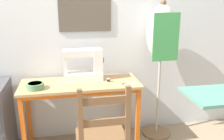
% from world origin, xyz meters
% --- Properties ---
extents(wall_back, '(10.00, 0.07, 2.55)m').
position_xyz_m(wall_back, '(0.00, 0.53, 1.28)').
color(wall_back, silver).
rests_on(wall_back, ground_plane).
extents(sewing_table, '(1.17, 0.46, 0.72)m').
position_xyz_m(sewing_table, '(0.00, 0.22, 0.62)').
color(sewing_table, tan).
rests_on(sewing_table, ground_plane).
extents(sewing_machine, '(0.40, 0.16, 0.34)m').
position_xyz_m(sewing_machine, '(0.06, 0.32, 0.87)').
color(sewing_machine, white).
rests_on(sewing_machine, sewing_table).
extents(fabric_bowl, '(0.16, 0.16, 0.06)m').
position_xyz_m(fabric_bowl, '(-0.42, 0.14, 0.75)').
color(fabric_bowl, '#56895B').
rests_on(fabric_bowl, sewing_table).
extents(scissors, '(0.14, 0.05, 0.01)m').
position_xyz_m(scissors, '(0.44, 0.11, 0.72)').
color(scissors, silver).
rests_on(scissors, sewing_table).
extents(thread_spool_near_machine, '(0.04, 0.04, 0.03)m').
position_xyz_m(thread_spool_near_machine, '(0.28, 0.21, 0.73)').
color(thread_spool_near_machine, black).
rests_on(thread_spool_near_machine, sewing_table).
extents(dress_form, '(0.32, 0.32, 1.51)m').
position_xyz_m(dress_form, '(0.86, 0.33, 1.09)').
color(dress_form, '#846647').
rests_on(dress_form, ground_plane).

